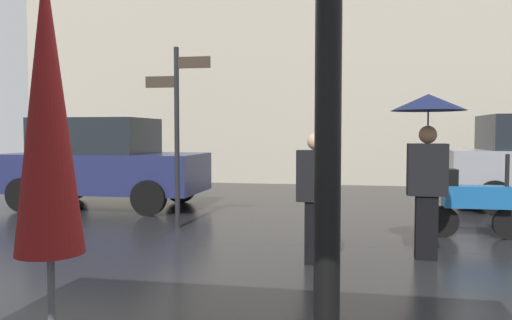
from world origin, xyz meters
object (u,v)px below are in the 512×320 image
at_px(pedestrian_with_umbrella, 428,135).
at_px(parked_car_right, 103,162).
at_px(street_signpost, 177,119).
at_px(parked_scooter, 473,200).
at_px(folded_patio_umbrella_near, 48,135).
at_px(pedestrian_with_bag, 317,190).

height_order(pedestrian_with_umbrella, parked_car_right, pedestrian_with_umbrella).
height_order(pedestrian_with_umbrella, street_signpost, street_signpost).
height_order(pedestrian_with_umbrella, parked_scooter, pedestrian_with_umbrella).
relative_size(parked_car_right, street_signpost, 1.38).
bearing_deg(street_signpost, parked_scooter, -0.01).
height_order(folded_patio_umbrella_near, pedestrian_with_umbrella, folded_patio_umbrella_near).
bearing_deg(parked_scooter, pedestrian_with_umbrella, -123.73).
relative_size(parked_scooter, parked_car_right, 0.34).
bearing_deg(parked_scooter, pedestrian_with_bag, -141.42).
bearing_deg(pedestrian_with_umbrella, folded_patio_umbrella_near, -106.45).
bearing_deg(pedestrian_with_umbrella, street_signpost, 170.44).
relative_size(pedestrian_with_bag, street_signpost, 0.53).
relative_size(folded_patio_umbrella_near, parked_car_right, 0.58).
xyz_separation_m(parked_scooter, street_signpost, (-4.51, 0.00, 1.21)).
distance_m(pedestrian_with_umbrella, street_signpost, 3.94).
relative_size(pedestrian_with_umbrella, street_signpost, 0.69).
bearing_deg(pedestrian_with_bag, pedestrian_with_umbrella, -31.90).
distance_m(pedestrian_with_umbrella, pedestrian_with_bag, 1.52).
height_order(pedestrian_with_umbrella, pedestrian_with_bag, pedestrian_with_umbrella).
relative_size(pedestrian_with_umbrella, pedestrian_with_bag, 1.30).
distance_m(parked_scooter, parked_car_right, 7.11).
relative_size(folded_patio_umbrella_near, pedestrian_with_umbrella, 1.17).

